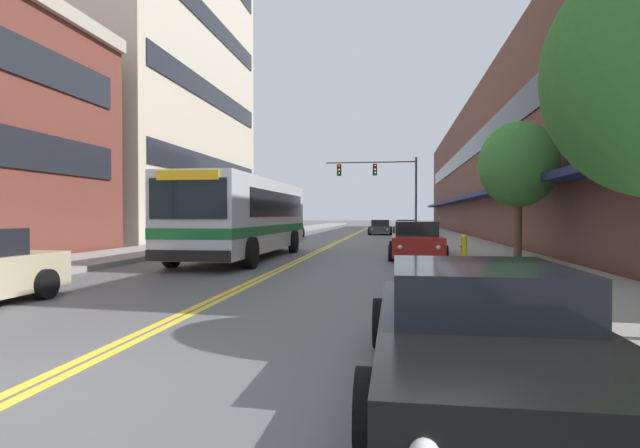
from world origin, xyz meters
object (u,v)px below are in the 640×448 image
object	(u,v)px
car_red_parked_right_far	(416,241)
traffic_signal_mast	(384,180)
city_bus	(246,215)
car_black_parked_right_foreground	(480,332)
car_dark_grey_moving_lead	(380,228)
car_silver_parked_right_mid	(406,228)
street_tree_right_mid	(518,165)
fire_hydrant	(464,246)
car_slate_blue_parked_left_mid	(287,230)
car_charcoal_parked_left_near	(262,233)

from	to	relation	value
car_red_parked_right_far	traffic_signal_mast	xyz separation A→B (m)	(-1.70, 20.58, 3.89)
city_bus	car_red_parked_right_far	bearing A→B (deg)	7.26
car_black_parked_right_foreground	car_dark_grey_moving_lead	world-z (taller)	car_dark_grey_moving_lead
car_black_parked_right_foreground	traffic_signal_mast	distance (m)	35.70
car_black_parked_right_foreground	car_silver_parked_right_mid	bearing A→B (deg)	89.83
car_red_parked_right_far	street_tree_right_mid	world-z (taller)	street_tree_right_mid
car_silver_parked_right_mid	street_tree_right_mid	bearing A→B (deg)	-82.14
car_black_parked_right_foreground	street_tree_right_mid	xyz separation A→B (m)	(3.40, 13.05, 2.86)
city_bus	car_dark_grey_moving_lead	distance (m)	25.56
fire_hydrant	traffic_signal_mast	bearing A→B (deg)	98.44
car_slate_blue_parked_left_mid	car_red_parked_right_far	xyz separation A→B (m)	(8.73, -16.41, 0.05)
car_silver_parked_right_mid	car_red_parked_right_far	xyz separation A→B (m)	(-0.08, -21.99, 0.03)
car_charcoal_parked_left_near	car_slate_blue_parked_left_mid	size ratio (longest dim) A/B	1.01
city_bus	car_charcoal_parked_left_near	bearing A→B (deg)	101.78
car_silver_parked_right_mid	street_tree_right_mid	xyz separation A→B (m)	(3.29, -23.80, 2.79)
car_charcoal_parked_left_near	car_black_parked_right_foreground	size ratio (longest dim) A/B	0.90
car_dark_grey_moving_lead	car_black_parked_right_foreground	bearing A→B (deg)	-87.02
car_charcoal_parked_left_near	fire_hydrant	size ratio (longest dim) A/B	5.30
traffic_signal_mast	city_bus	bearing A→B (deg)	-102.97
car_slate_blue_parked_left_mid	car_red_parked_right_far	distance (m)	18.59
city_bus	car_black_parked_right_foreground	xyz separation A→B (m)	(6.61, -14.01, -1.15)
car_black_parked_right_foreground	fire_hydrant	bearing A→B (deg)	83.00
city_bus	car_red_parked_right_far	world-z (taller)	city_bus
car_slate_blue_parked_left_mid	car_dark_grey_moving_lead	xyz separation A→B (m)	(6.67, 7.87, -0.01)
car_slate_blue_parked_left_mid	fire_hydrant	distance (m)	20.80
city_bus	car_charcoal_parked_left_near	world-z (taller)	city_bus
car_slate_blue_parked_left_mid	car_black_parked_right_foreground	distance (m)	32.46
car_red_parked_right_far	fire_hydrant	size ratio (longest dim) A/B	5.48
car_charcoal_parked_left_near	car_silver_parked_right_mid	distance (m)	15.48
car_silver_parked_right_mid	traffic_signal_mast	distance (m)	4.53
car_black_parked_right_foreground	fire_hydrant	xyz separation A→B (m)	(1.62, 13.21, 0.03)
city_bus	fire_hydrant	xyz separation A→B (m)	(8.23, -0.81, -1.12)
car_silver_parked_right_mid	traffic_signal_mast	xyz separation A→B (m)	(-1.78, -1.41, 3.92)
car_slate_blue_parked_left_mid	car_silver_parked_right_mid	distance (m)	10.43
city_bus	traffic_signal_mast	size ratio (longest dim) A/B	1.50
car_silver_parked_right_mid	fire_hydrant	distance (m)	23.69
city_bus	car_slate_blue_parked_left_mid	bearing A→B (deg)	96.92
car_charcoal_parked_left_near	street_tree_right_mid	size ratio (longest dim) A/B	0.92
car_black_parked_right_foreground	city_bus	bearing A→B (deg)	115.25
car_red_parked_right_far	car_silver_parked_right_mid	bearing A→B (deg)	89.79
car_charcoal_parked_left_near	traffic_signal_mast	bearing A→B (deg)	58.06
car_slate_blue_parked_left_mid	car_black_parked_right_foreground	size ratio (longest dim) A/B	0.89
car_dark_grey_moving_lead	street_tree_right_mid	distance (m)	26.79
city_bus	car_charcoal_parked_left_near	distance (m)	10.40
traffic_signal_mast	street_tree_right_mid	xyz separation A→B (m)	(5.07, -22.39, -1.13)
car_dark_grey_moving_lead	city_bus	bearing A→B (deg)	-100.32
city_bus	car_dark_grey_moving_lead	size ratio (longest dim) A/B	2.62
car_dark_grey_moving_lead	traffic_signal_mast	distance (m)	5.42
car_charcoal_parked_left_near	car_red_parked_right_far	world-z (taller)	car_red_parked_right_far
city_bus	car_black_parked_right_foreground	bearing A→B (deg)	-64.75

